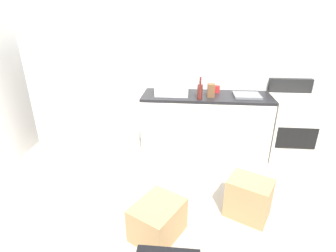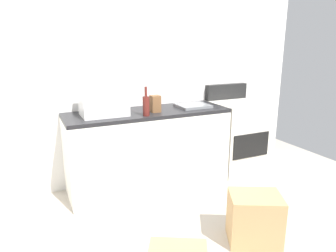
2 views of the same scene
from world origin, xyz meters
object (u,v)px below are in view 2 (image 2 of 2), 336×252
object	(u,v)px
wine_bottle	(146,105)
knife_block	(155,104)
coffee_mug	(156,103)
microwave	(104,102)
stove_oven	(236,135)
cardboard_box_large	(254,218)

from	to	relation	value
wine_bottle	knife_block	bearing A→B (deg)	40.07
wine_bottle	coffee_mug	bearing A→B (deg)	54.11
microwave	wine_bottle	distance (m)	0.44
stove_oven	wine_bottle	distance (m)	1.44
coffee_mug	knife_block	distance (m)	0.25
cardboard_box_large	coffee_mug	bearing A→B (deg)	99.77
cardboard_box_large	stove_oven	bearing A→B (deg)	59.37
microwave	knife_block	distance (m)	0.55
stove_oven	cardboard_box_large	world-z (taller)	stove_oven
microwave	wine_bottle	bearing A→B (deg)	-28.18
coffee_mug	wine_bottle	bearing A→B (deg)	-125.89
microwave	knife_block	world-z (taller)	microwave
microwave	cardboard_box_large	size ratio (longest dim) A/B	1.09
stove_oven	coffee_mug	bearing A→B (deg)	172.68
wine_bottle	knife_block	size ratio (longest dim) A/B	1.67
stove_oven	microwave	xyz separation A→B (m)	(-1.70, -0.01, 0.57)
coffee_mug	microwave	bearing A→B (deg)	-167.18
microwave	wine_bottle	world-z (taller)	wine_bottle
wine_bottle	knife_block	xyz separation A→B (m)	(0.16, 0.13, -0.02)
coffee_mug	stove_oven	bearing A→B (deg)	-7.32
microwave	coffee_mug	world-z (taller)	microwave
stove_oven	knife_block	size ratio (longest dim) A/B	6.11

